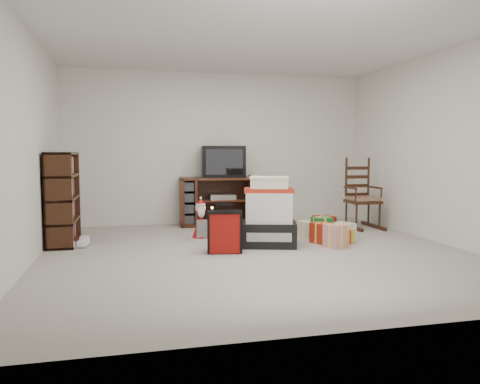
% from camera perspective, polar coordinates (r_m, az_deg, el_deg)
% --- Properties ---
extents(room, '(5.01, 5.01, 2.51)m').
position_cam_1_polar(room, '(5.46, 2.23, 5.48)').
color(room, '#A8A49A').
rests_on(room, ground).
extents(tv_stand, '(1.40, 0.57, 0.79)m').
position_cam_1_polar(tv_stand, '(7.67, -2.19, -1.10)').
color(tv_stand, '#412012').
rests_on(tv_stand, floor).
extents(bookshelf, '(0.33, 0.98, 1.19)m').
position_cam_1_polar(bookshelf, '(6.51, -20.75, -0.88)').
color(bookshelf, '#321A0D').
rests_on(bookshelf, floor).
extents(rocking_chair, '(0.47, 0.77, 1.15)m').
position_cam_1_polar(rocking_chair, '(7.64, 14.54, -1.28)').
color(rocking_chair, '#321A0D').
rests_on(rocking_chair, floor).
extents(gift_pile, '(0.79, 0.66, 0.86)m').
position_cam_1_polar(gift_pile, '(5.95, 3.53, -2.99)').
color(gift_pile, black).
rests_on(gift_pile, floor).
extents(red_suitcase, '(0.41, 0.26, 0.58)m').
position_cam_1_polar(red_suitcase, '(5.55, -1.90, -4.86)').
color(red_suitcase, maroon).
rests_on(red_suitcase, floor).
extents(stocking, '(0.32, 0.19, 0.64)m').
position_cam_1_polar(stocking, '(5.89, 2.57, -3.66)').
color(stocking, '#0C731D').
rests_on(stocking, floor).
extents(teddy_bear, '(0.26, 0.23, 0.39)m').
position_cam_1_polar(teddy_bear, '(5.92, 3.73, -5.04)').
color(teddy_bear, brown).
rests_on(teddy_bear, floor).
extents(santa_figurine, '(0.30, 0.29, 0.62)m').
position_cam_1_polar(santa_figurine, '(6.35, 4.06, -3.77)').
color(santa_figurine, '#A81217').
rests_on(santa_figurine, floor).
extents(mrs_claus_figurine, '(0.28, 0.27, 0.58)m').
position_cam_1_polar(mrs_claus_figurine, '(6.35, -4.79, -3.92)').
color(mrs_claus_figurine, '#A81217').
rests_on(mrs_claus_figurine, floor).
extents(sneaker_pair, '(0.33, 0.28, 0.09)m').
position_cam_1_polar(sneaker_pair, '(6.24, -19.31, -5.99)').
color(sneaker_pair, white).
rests_on(sneaker_pair, floor).
extents(gift_cluster, '(0.70, 1.02, 0.24)m').
position_cam_1_polar(gift_cluster, '(6.46, 10.77, -4.76)').
color(gift_cluster, '#AC2513').
rests_on(gift_cluster, floor).
extents(crt_television, '(0.74, 0.58, 0.51)m').
position_cam_1_polar(crt_television, '(7.65, -2.05, 3.73)').
color(crt_television, black).
rests_on(crt_television, tv_stand).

